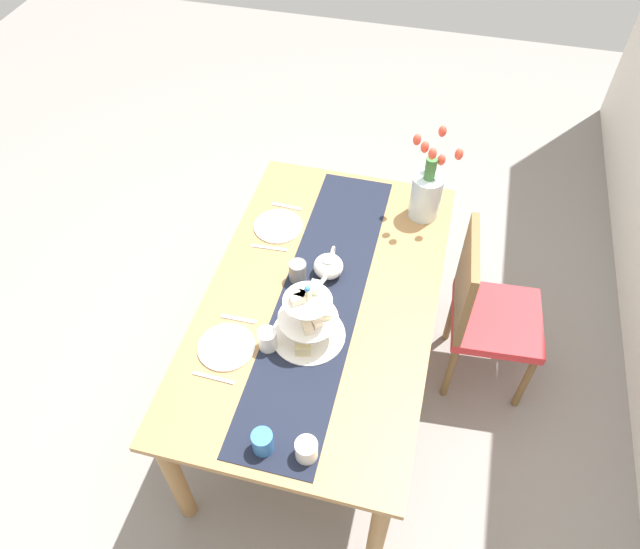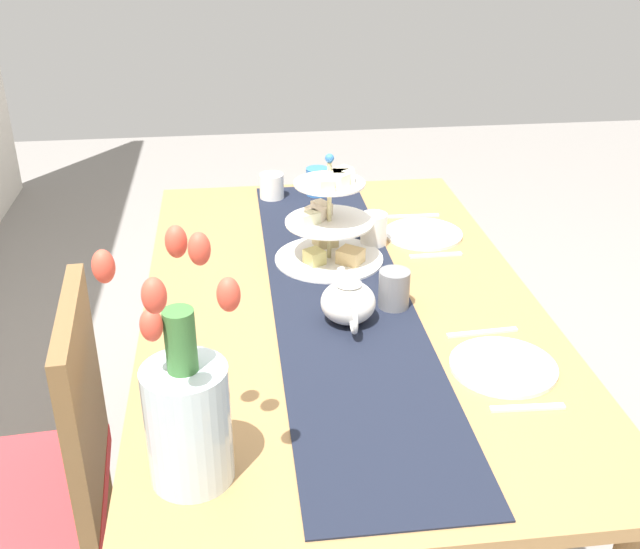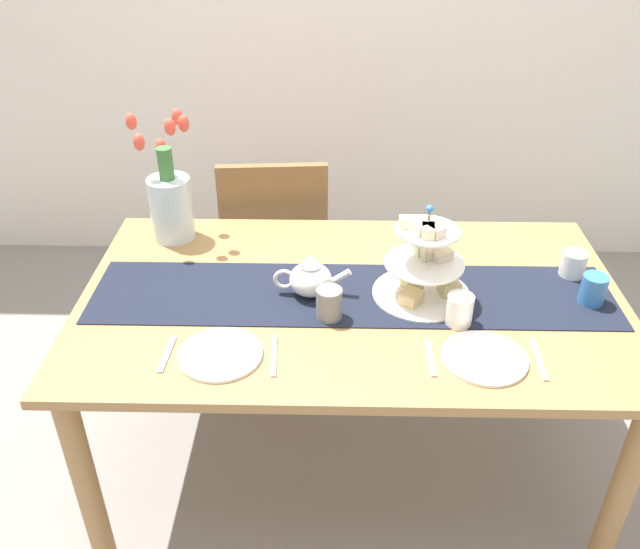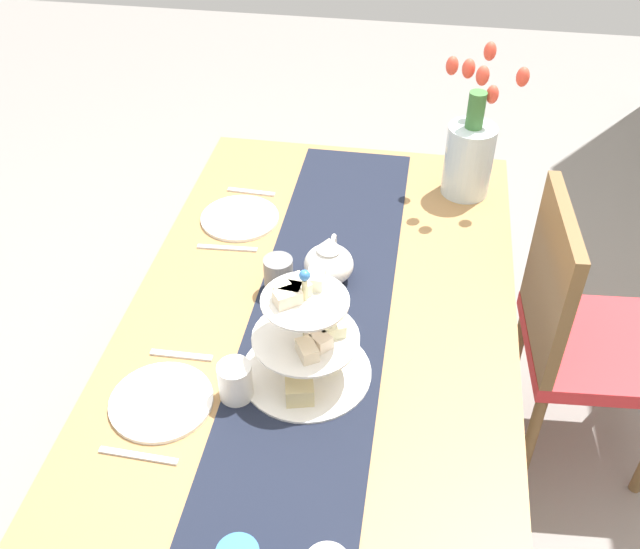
{
  "view_description": "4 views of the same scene",
  "coord_description": "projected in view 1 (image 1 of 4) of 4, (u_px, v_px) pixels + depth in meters",
  "views": [
    {
      "loc": [
        1.56,
        0.39,
        2.72
      ],
      "look_at": [
        -0.04,
        -0.02,
        0.83
      ],
      "focal_mm": 33.47,
      "sensor_mm": 36.0,
      "label": 1
    },
    {
      "loc": [
        -1.68,
        0.26,
        1.66
      ],
      "look_at": [
        -0.01,
        0.05,
        0.81
      ],
      "focal_mm": 42.93,
      "sensor_mm": 36.0,
      "label": 2
    },
    {
      "loc": [
        -0.06,
        -1.68,
        1.88
      ],
      "look_at": [
        -0.1,
        -0.05,
        0.84
      ],
      "focal_mm": 37.11,
      "sensor_mm": 36.0,
      "label": 3
    },
    {
      "loc": [
        1.33,
        0.21,
        1.99
      ],
      "look_at": [
        -0.08,
        -0.02,
        0.8
      ],
      "focal_mm": 40.73,
      "sensor_mm": 36.0,
      "label": 4
    }
  ],
  "objects": [
    {
      "name": "fork_right",
      "position": [
        239.0,
        319.0,
        2.47
      ],
      "size": [
        0.02,
        0.15,
        0.01
      ],
      "primitive_type": "cube",
      "rotation": [
        0.0,
        0.0,
        0.02
      ],
      "color": "silver",
      "rests_on": "dining_table"
    },
    {
      "name": "chair_left",
      "position": [
        484.0,
        309.0,
        2.81
      ],
      "size": [
        0.45,
        0.45,
        0.91
      ],
      "color": "brown",
      "rests_on": "ground_plane"
    },
    {
      "name": "dinner_plate_left",
      "position": [
        278.0,
        226.0,
        2.83
      ],
      "size": [
        0.23,
        0.23,
        0.01
      ],
      "primitive_type": "cylinder",
      "color": "white",
      "rests_on": "dining_table"
    },
    {
      "name": "cream_jug",
      "position": [
        306.0,
        450.0,
        2.05
      ],
      "size": [
        0.08,
        0.08,
        0.08
      ],
      "primitive_type": "cylinder",
      "color": "white",
      "rests_on": "dining_table"
    },
    {
      "name": "mug_white_text",
      "position": [
        268.0,
        340.0,
        2.34
      ],
      "size": [
        0.08,
        0.08,
        0.09
      ],
      "primitive_type": "cylinder",
      "color": "white",
      "rests_on": "dining_table"
    },
    {
      "name": "tulip_vase",
      "position": [
        427.0,
        191.0,
        2.78
      ],
      "size": [
        0.21,
        0.23,
        0.45
      ],
      "color": "silver",
      "rests_on": "dining_table"
    },
    {
      "name": "knife_right",
      "position": [
        213.0,
        378.0,
        2.28
      ],
      "size": [
        0.02,
        0.17,
        0.01
      ],
      "primitive_type": "cube",
      "rotation": [
        0.0,
        0.0,
        -0.03
      ],
      "color": "silver",
      "rests_on": "dining_table"
    },
    {
      "name": "table_runner",
      "position": [
        322.0,
        296.0,
        2.55
      ],
      "size": [
        1.6,
        0.34,
        0.0
      ],
      "primitive_type": "cube",
      "color": "black",
      "rests_on": "dining_table"
    },
    {
      "name": "dinner_plate_right",
      "position": [
        226.0,
        347.0,
        2.37
      ],
      "size": [
        0.23,
        0.23,
        0.01
      ],
      "primitive_type": "cylinder",
      "color": "white",
      "rests_on": "dining_table"
    },
    {
      "name": "teapot",
      "position": [
        328.0,
        265.0,
        2.59
      ],
      "size": [
        0.24,
        0.13,
        0.14
      ],
      "color": "white",
      "rests_on": "table_runner"
    },
    {
      "name": "mug_grey",
      "position": [
        298.0,
        271.0,
        2.58
      ],
      "size": [
        0.08,
        0.08,
        0.09
      ],
      "primitive_type": "cylinder",
      "color": "slate",
      "rests_on": "table_runner"
    },
    {
      "name": "tiered_cake_stand",
      "position": [
        308.0,
        321.0,
        2.34
      ],
      "size": [
        0.3,
        0.3,
        0.3
      ],
      "color": "beige",
      "rests_on": "table_runner"
    },
    {
      "name": "knife_left",
      "position": [
        269.0,
        248.0,
        2.74
      ],
      "size": [
        0.02,
        0.17,
        0.01
      ],
      "primitive_type": "cube",
      "rotation": [
        0.0,
        0.0,
        0.06
      ],
      "color": "silver",
      "rests_on": "dining_table"
    },
    {
      "name": "mug_orange",
      "position": [
        263.0,
        442.0,
        2.06
      ],
      "size": [
        0.08,
        0.08,
        0.09
      ],
      "primitive_type": "cylinder",
      "color": "#3370B7",
      "rests_on": "dining_table"
    },
    {
      "name": "dining_table",
      "position": [
        321.0,
        310.0,
        2.62
      ],
      "size": [
        1.67,
        0.98,
        0.74
      ],
      "color": "#A37747",
      "rests_on": "ground_plane"
    },
    {
      "name": "fork_left",
      "position": [
        287.0,
        206.0,
        2.92
      ],
      "size": [
        0.02,
        0.15,
        0.01
      ],
      "primitive_type": "cube",
      "rotation": [
        0.0,
        0.0,
        -0.04
      ],
      "color": "silver",
      "rests_on": "dining_table"
    },
    {
      "name": "ground_plane",
      "position": [
        321.0,
        386.0,
        3.11
      ],
      "size": [
        8.0,
        8.0,
        0.0
      ],
      "primitive_type": "plane",
      "color": "gray"
    }
  ]
}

